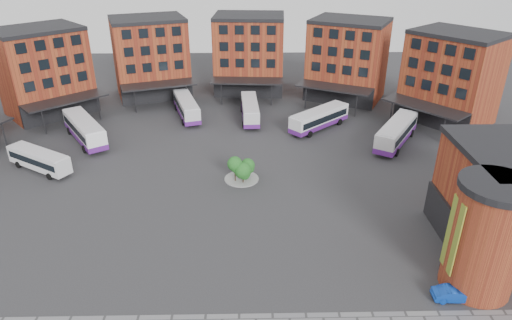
{
  "coord_description": "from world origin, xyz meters",
  "views": [
    {
      "loc": [
        2.86,
        -39.18,
        28.55
      ],
      "look_at": [
        3.81,
        9.51,
        4.0
      ],
      "focal_mm": 32.0,
      "sensor_mm": 36.0,
      "label": 1
    }
  ],
  "objects_px": {
    "bus_d": "(250,110)",
    "bus_a": "(39,159)",
    "bus_b": "(84,129)",
    "tree_island": "(242,169)",
    "blue_car": "(455,294)",
    "bus_f": "(396,132)",
    "bus_c": "(187,107)",
    "bus_e": "(319,118)"
  },
  "relations": [
    {
      "from": "tree_island",
      "to": "bus_d",
      "type": "relative_size",
      "value": 0.39
    },
    {
      "from": "bus_b",
      "to": "bus_f",
      "type": "distance_m",
      "value": 46.55
    },
    {
      "from": "bus_d",
      "to": "bus_f",
      "type": "height_order",
      "value": "bus_f"
    },
    {
      "from": "bus_e",
      "to": "tree_island",
      "type": "bearing_deg",
      "value": -77.41
    },
    {
      "from": "bus_c",
      "to": "blue_car",
      "type": "height_order",
      "value": "bus_c"
    },
    {
      "from": "bus_b",
      "to": "blue_car",
      "type": "relative_size",
      "value": 3.17
    },
    {
      "from": "bus_f",
      "to": "bus_c",
      "type": "bearing_deg",
      "value": -167.29
    },
    {
      "from": "bus_c",
      "to": "bus_d",
      "type": "distance_m",
      "value": 10.87
    },
    {
      "from": "bus_a",
      "to": "bus_d",
      "type": "relative_size",
      "value": 0.86
    },
    {
      "from": "tree_island",
      "to": "bus_c",
      "type": "bearing_deg",
      "value": 113.0
    },
    {
      "from": "bus_a",
      "to": "bus_d",
      "type": "height_order",
      "value": "bus_d"
    },
    {
      "from": "tree_island",
      "to": "blue_car",
      "type": "xyz_separation_m",
      "value": [
        18.43,
        -21.28,
        -1.11
      ]
    },
    {
      "from": "tree_island",
      "to": "blue_car",
      "type": "height_order",
      "value": "tree_island"
    },
    {
      "from": "tree_island",
      "to": "bus_b",
      "type": "bearing_deg",
      "value": 151.6
    },
    {
      "from": "bus_d",
      "to": "bus_e",
      "type": "height_order",
      "value": "bus_e"
    },
    {
      "from": "bus_d",
      "to": "bus_e",
      "type": "xyz_separation_m",
      "value": [
        11.04,
        -4.37,
        0.05
      ]
    },
    {
      "from": "bus_d",
      "to": "blue_car",
      "type": "relative_size",
      "value": 2.97
    },
    {
      "from": "bus_a",
      "to": "bus_f",
      "type": "relative_size",
      "value": 0.81
    },
    {
      "from": "bus_c",
      "to": "bus_f",
      "type": "xyz_separation_m",
      "value": [
        32.39,
        -11.83,
        0.14
      ]
    },
    {
      "from": "bus_f",
      "to": "blue_car",
      "type": "height_order",
      "value": "bus_f"
    },
    {
      "from": "bus_c",
      "to": "bus_a",
      "type": "bearing_deg",
      "value": -148.69
    },
    {
      "from": "bus_a",
      "to": "bus_b",
      "type": "height_order",
      "value": "bus_b"
    },
    {
      "from": "bus_f",
      "to": "bus_d",
      "type": "bearing_deg",
      "value": -173.0
    },
    {
      "from": "tree_island",
      "to": "bus_a",
      "type": "xyz_separation_m",
      "value": [
        -26.82,
        3.48,
        -0.05
      ]
    },
    {
      "from": "bus_f",
      "to": "bus_e",
      "type": "bearing_deg",
      "value": -177.08
    },
    {
      "from": "bus_e",
      "to": "bus_c",
      "type": "bearing_deg",
      "value": -146.51
    },
    {
      "from": "bus_c",
      "to": "blue_car",
      "type": "relative_size",
      "value": 3.08
    },
    {
      "from": "bus_c",
      "to": "bus_d",
      "type": "relative_size",
      "value": 1.04
    },
    {
      "from": "bus_d",
      "to": "bus_b",
      "type": "bearing_deg",
      "value": -163.9
    },
    {
      "from": "bus_c",
      "to": "bus_d",
      "type": "height_order",
      "value": "bus_c"
    },
    {
      "from": "bus_b",
      "to": "blue_car",
      "type": "xyz_separation_m",
      "value": [
        42.19,
        -34.13,
        -1.3
      ]
    },
    {
      "from": "tree_island",
      "to": "bus_a",
      "type": "bearing_deg",
      "value": 172.62
    },
    {
      "from": "tree_island",
      "to": "bus_b",
      "type": "distance_m",
      "value": 27.01
    },
    {
      "from": "bus_d",
      "to": "blue_car",
      "type": "height_order",
      "value": "bus_d"
    },
    {
      "from": "bus_e",
      "to": "bus_f",
      "type": "xyz_separation_m",
      "value": [
        10.57,
        -6.06,
        0.13
      ]
    },
    {
      "from": "tree_island",
      "to": "bus_a",
      "type": "relative_size",
      "value": 0.45
    },
    {
      "from": "bus_a",
      "to": "bus_f",
      "type": "xyz_separation_m",
      "value": [
        49.57,
        7.4,
        0.22
      ]
    },
    {
      "from": "bus_d",
      "to": "tree_island",
      "type": "bearing_deg",
      "value": -95.74
    },
    {
      "from": "bus_e",
      "to": "bus_f",
      "type": "distance_m",
      "value": 12.18
    },
    {
      "from": "bus_c",
      "to": "bus_f",
      "type": "bearing_deg",
      "value": -36.99
    },
    {
      "from": "bus_a",
      "to": "blue_car",
      "type": "distance_m",
      "value": 51.6
    },
    {
      "from": "bus_d",
      "to": "bus_a",
      "type": "bearing_deg",
      "value": -150.15
    }
  ]
}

